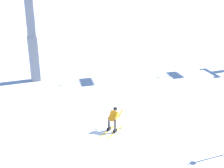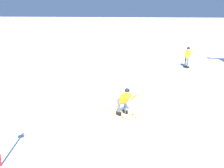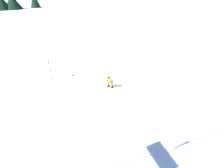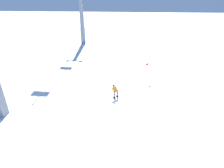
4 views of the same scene
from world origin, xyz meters
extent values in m
plane|color=white|center=(0.00, 0.00, 0.00)|extent=(260.00, 260.00, 0.00)
cube|color=yellow|center=(-0.44, -0.57, 0.01)|extent=(1.29, 1.30, 0.01)
cube|color=black|center=(-0.44, -0.57, 0.09)|extent=(0.28, 0.28, 0.16)
cylinder|color=#4C4C51|center=(-0.44, -0.57, 0.49)|extent=(0.13, 0.13, 0.63)
cube|color=yellow|center=(-0.15, -0.86, 0.01)|extent=(1.29, 1.30, 0.01)
cube|color=black|center=(-0.15, -0.86, 0.09)|extent=(0.28, 0.28, 0.16)
cylinder|color=#4C4C51|center=(-0.15, -0.86, 0.49)|extent=(0.13, 0.13, 0.63)
cube|color=orange|center=(-0.17, -0.59, 0.86)|extent=(0.69, 0.69, 0.62)
sphere|color=beige|center=(-0.05, -0.47, 1.21)|extent=(0.21, 0.21, 0.21)
sphere|color=black|center=(-0.05, -0.47, 1.25)|extent=(0.22, 0.22, 0.22)
cylinder|color=orange|center=(-0.07, -0.16, 0.94)|extent=(0.39, 0.39, 0.42)
cylinder|color=gray|center=(-0.08, -0.10, 0.39)|extent=(0.27, 0.44, 1.06)
cylinder|color=black|center=(-0.24, -0.20, 0.05)|extent=(0.07, 0.07, 0.01)
cylinder|color=orange|center=(0.26, -0.48, 0.94)|extent=(0.39, 0.39, 0.42)
cylinder|color=gray|center=(0.31, -0.49, 0.39)|extent=(0.44, 0.27, 1.06)
cylinder|color=black|center=(0.22, -0.65, 0.05)|extent=(0.07, 0.07, 0.01)
cylinder|color=red|center=(4.85, -4.11, 0.22)|extent=(0.07, 0.07, 0.44)
cube|color=white|center=(-11.94, 3.42, 0.01)|extent=(0.76, 1.52, 0.01)
cube|color=black|center=(-11.94, 3.42, 0.09)|extent=(0.22, 0.30, 0.16)
cylinder|color=#4C4C51|center=(-11.94, 3.42, 0.59)|extent=(0.13, 0.13, 0.84)
cube|color=white|center=(-11.64, 3.56, 0.01)|extent=(0.76, 1.52, 0.01)
cube|color=black|center=(-11.64, 3.56, 0.09)|extent=(0.22, 0.30, 0.16)
cylinder|color=#4C4C51|center=(-11.64, 3.56, 0.59)|extent=(0.13, 0.13, 0.84)
cube|color=gold|center=(-11.81, 3.54, 1.15)|extent=(0.53, 0.50, 0.66)
sphere|color=tan|center=(-11.83, 3.58, 1.60)|extent=(0.23, 0.23, 0.23)
sphere|color=black|center=(-11.83, 3.58, 1.63)|extent=(0.24, 0.24, 0.24)
cylinder|color=gold|center=(-12.14, 3.68, 1.30)|extent=(0.29, 0.50, 0.44)
cylinder|color=gray|center=(-12.20, 3.71, 0.57)|extent=(0.27, 0.32, 1.20)
cylinder|color=black|center=(-12.17, 3.53, 0.05)|extent=(0.07, 0.07, 0.01)
cylinder|color=gold|center=(-11.72, 3.88, 1.30)|extent=(0.29, 0.50, 0.44)
cylinder|color=gray|center=(-11.70, 3.94, 0.57)|extent=(0.09, 0.40, 1.20)
cylinder|color=black|center=(-11.58, 3.80, 0.05)|extent=(0.07, 0.07, 0.01)
camera|label=1|loc=(-3.55, -14.28, 8.05)|focal=45.78mm
camera|label=2|loc=(12.76, 0.54, 4.94)|focal=47.30mm
camera|label=3|loc=(4.50, 12.66, 8.72)|focal=27.86mm
camera|label=4|loc=(-16.09, -2.13, 9.28)|focal=28.13mm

